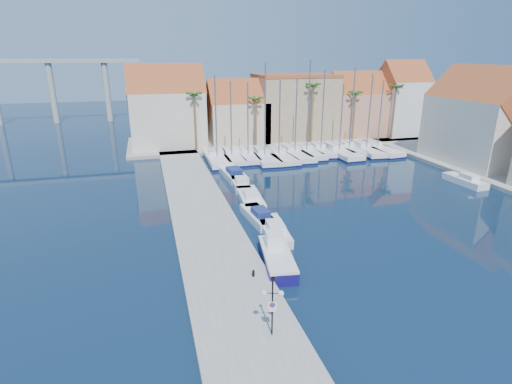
{
  "coord_description": "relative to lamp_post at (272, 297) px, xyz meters",
  "views": [
    {
      "loc": [
        -13.49,
        -22.03,
        15.11
      ],
      "look_at": [
        -4.15,
        12.09,
        3.0
      ],
      "focal_mm": 28.0,
      "sensor_mm": 36.0,
      "label": 1
    }
  ],
  "objects": [
    {
      "name": "building_4",
      "position": [
        41.8,
        50.59,
        4.08
      ],
      "size": [
        8.3,
        8.0,
        14.0
      ],
      "color": "white",
      "rests_on": "shore_north"
    },
    {
      "name": "sailboat_9",
      "position": [
        26.08,
        40.99,
        -2.28
      ],
      "size": [
        3.21,
        9.69,
        13.48
      ],
      "rotation": [
        0.0,
        0.0,
        -0.07
      ],
      "color": "white",
      "rests_on": "ground"
    },
    {
      "name": "building_3",
      "position": [
        32.8,
        51.59,
        2.97
      ],
      "size": [
        10.3,
        8.0,
        12.0
      ],
      "color": "tan",
      "rests_on": "shore_north"
    },
    {
      "name": "motorboat_west_0",
      "position": [
        4.39,
        13.31,
        -2.38
      ],
      "size": [
        2.55,
        6.4,
        1.4
      ],
      "rotation": [
        0.0,
        0.0,
        -0.09
      ],
      "color": "white",
      "rests_on": "ground"
    },
    {
      "name": "motorboat_west_1",
      "position": [
        3.95,
        16.75,
        -2.38
      ],
      "size": [
        2.43,
        5.97,
        1.4
      ],
      "rotation": [
        0.0,
        0.0,
        0.1
      ],
      "color": "white",
      "rests_on": "ground"
    },
    {
      "name": "palm_2",
      "position": [
        21.8,
        46.59,
        7.13
      ],
      "size": [
        2.6,
        2.6,
        11.15
      ],
      "color": "brown",
      "rests_on": "shore_north"
    },
    {
      "name": "sailboat_11",
      "position": [
        30.52,
        40.16,
        -2.33
      ],
      "size": [
        4.13,
        12.14,
        11.52
      ],
      "rotation": [
        0.0,
        0.0,
        0.08
      ],
      "color": "white",
      "rests_on": "ground"
    },
    {
      "name": "sailboat_3",
      "position": [
        11.24,
        39.85,
        -2.31
      ],
      "size": [
        3.9,
        12.08,
        14.18
      ],
      "rotation": [
        0.0,
        0.0,
        -0.06
      ],
      "color": "white",
      "rests_on": "ground"
    },
    {
      "name": "palm_3",
      "position": [
        29.8,
        46.59,
        5.72
      ],
      "size": [
        2.6,
        2.6,
        9.65
      ],
      "color": "brown",
      "rests_on": "shore_north"
    },
    {
      "name": "sailboat_10",
      "position": [
        28.54,
        39.93,
        -2.31
      ],
      "size": [
        3.81,
        11.16,
        12.51
      ],
      "rotation": [
        0.0,
        0.0,
        -0.09
      ],
      "color": "white",
      "rests_on": "ground"
    },
    {
      "name": "building_6",
      "position": [
        39.8,
        28.59,
        3.64
      ],
      "size": [
        9.0,
        14.3,
        13.5
      ],
      "color": "beige",
      "rests_on": "shore_east"
    },
    {
      "name": "fishing_boat",
      "position": [
        2.98,
        8.26,
        -2.17
      ],
      "size": [
        2.88,
        6.34,
        2.14
      ],
      "rotation": [
        0.0,
        0.0,
        -0.14
      ],
      "color": "#150E56",
      "rests_on": "ground"
    },
    {
      "name": "building_0",
      "position": [
        -2.2,
        51.59,
        3.64
      ],
      "size": [
        12.3,
        9.0,
        13.5
      ],
      "color": "beige",
      "rests_on": "shore_north"
    },
    {
      "name": "motorboat_west_3",
      "position": [
        4.59,
        27.27,
        -2.38
      ],
      "size": [
        2.21,
        5.63,
        1.4
      ],
      "rotation": [
        0.0,
        0.0,
        -0.08
      ],
      "color": "white",
      "rests_on": "ground"
    },
    {
      "name": "building_2",
      "position": [
        20.8,
        52.59,
        3.37
      ],
      "size": [
        14.2,
        10.2,
        11.5
      ],
      "color": "#9C8560",
      "rests_on": "shore_north"
    },
    {
      "name": "sailboat_6",
      "position": [
        18.48,
        40.96,
        -2.29
      ],
      "size": [
        3.28,
        10.87,
        14.6
      ],
      "rotation": [
        0.0,
        0.0,
        0.04
      ],
      "color": "white",
      "rests_on": "ground"
    },
    {
      "name": "sailboat_4",
      "position": [
        13.39,
        39.77,
        -2.33
      ],
      "size": [
        3.48,
        11.8,
        11.79
      ],
      "rotation": [
        0.0,
        0.0,
        0.03
      ],
      "color": "white",
      "rests_on": "ground"
    },
    {
      "name": "palm_0",
      "position": [
        1.8,
        46.59,
        6.19
      ],
      "size": [
        2.6,
        2.6,
        10.15
      ],
      "color": "brown",
      "rests_on": "shore_north"
    },
    {
      "name": "sailboat_5",
      "position": [
        16.27,
        40.47,
        -2.33
      ],
      "size": [
        3.27,
        11.94,
        11.93
      ],
      "rotation": [
        0.0,
        0.0,
        0.01
      ],
      "color": "white",
      "rests_on": "ground"
    },
    {
      "name": "lamp_post",
      "position": [
        0.0,
        0.0,
        0.0
      ],
      "size": [
        1.19,
        0.61,
        3.63
      ],
      "rotation": [
        0.0,
        0.0,
        -0.32
      ],
      "color": "black",
      "rests_on": "quay_west"
    },
    {
      "name": "motorboat_west_4",
      "position": [
        4.63,
        31.71,
        -2.38
      ],
      "size": [
        2.73,
        7.22,
        1.4
      ],
      "rotation": [
        0.0,
        0.0,
        0.07
      ],
      "color": "white",
      "rests_on": "ground"
    },
    {
      "name": "building_1",
      "position": [
        9.8,
        51.59,
        2.41
      ],
      "size": [
        10.3,
        8.0,
        11.0
      ],
      "color": "#C9B08E",
      "rests_on": "shore_north"
    },
    {
      "name": "palm_4",
      "position": [
        37.8,
        46.59,
        6.66
      ],
      "size": [
        2.6,
        2.6,
        10.65
      ],
      "color": "brown",
      "rests_on": "shore_north"
    },
    {
      "name": "bollard",
      "position": [
        0.6,
        6.2,
        -2.16
      ],
      "size": [
        0.18,
        0.18,
        0.46
      ],
      "primitive_type": "cylinder",
      "color": "black",
      "rests_on": "quay_west"
    },
    {
      "name": "palm_1",
      "position": [
        11.8,
        46.59,
        5.25
      ],
      "size": [
        2.6,
        2.6,
        9.15
      ],
      "color": "brown",
      "rests_on": "shore_north"
    },
    {
      "name": "shore_north",
      "position": [
        17.8,
        52.59,
        -2.64
      ],
      "size": [
        54.0,
        16.0,
        0.5
      ],
      "primitive_type": "cube",
      "color": "gray",
      "rests_on": "ground"
    },
    {
      "name": "quay_west",
      "position": [
        -1.2,
        18.09,
        -2.64
      ],
      "size": [
        6.0,
        77.0,
        0.5
      ],
      "primitive_type": "cube",
      "color": "gray",
      "rests_on": "ground"
    },
    {
      "name": "ground",
      "position": [
        7.8,
        4.59,
        -2.89
      ],
      "size": [
        260.0,
        260.0,
        0.0
      ],
      "primitive_type": "plane",
      "color": "black",
      "rests_on": "ground"
    },
    {
      "name": "sailboat_2",
      "position": [
        8.82,
        40.58,
        -2.31
      ],
      "size": [
        2.94,
        9.6,
        11.45
      ],
      "rotation": [
        0.0,
        0.0,
        -0.04
      ],
      "color": "white",
      "rests_on": "ground"
    },
    {
      "name": "sailboat_1",
      "position": [
        6.31,
        40.92,
        -2.31
      ],
      "size": [
        2.73,
        10.26,
        11.72
      ],
      "rotation": [
        0.0,
        0.0,
        0.0
      ],
      "color": "white",
      "rests_on": "ground"
    },
    {
      "name": "motorboat_east_1",
      "position": [
        31.81,
        21.21,
        -2.38
      ],
      "size": [
        2.13,
        5.85,
        1.4
      ],
      "rotation": [
        0.0,
        0.0,
        0.05
      ],
      "color": "white",
      "rests_on": "ground"
    },
    {
      "name": "sailboat_7",
      "position": [
        21.07,
        41.14,
        -2.28
      ],
      "size": [
        2.91,
        9.31,
        13.02
      ],
      "rotation": [
        0.0,
        0.0,
        -0.05
      ],
      "color": "white",
      "rests_on": "ground"
    },
    {
      "name": "motorboat_west_2",
      "position": [
        4.48,
        22.04,
        -2.38
      ],
      "size": [
        2.7,
        7.03,
        1.4
      ],
      "rotation": [
        0.0,
        0.0,
        -0.07
      ],
      "color": "white",
      "rests_on": "ground"
    },
    {
      "name": "sailboat_8",
      "position": [
        23.54,
        39.85,
        -2.34
      ],
      "size": [
        3.68,
        12.08,
        11.1
      ],
      "rotation": [
        0.0,
        0.0,
        0.04
      ],
      "color": "white",
      "rests_on": "ground"
    },
    {
      "name": "viaduct",
      "position": [
        -31.27,
        86.59,
        7.36
      ],
      "size": [
        48.0,
        2.2,
        14.45
      ],
      "color": "#9E9E99",
      "rests_on": "ground"
    },
    {
      "name": "sailboat_0",
      "position": [
        4.02,
        40.61,
        -2.32
      ],
      "size": [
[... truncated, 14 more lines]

